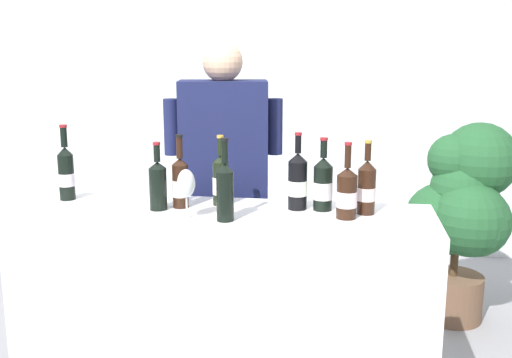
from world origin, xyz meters
TOP-DOWN VIEW (x-y plane):
  - wall_back at (0.00, 2.60)m, footprint 8.00×0.10m
  - counter at (0.00, 0.00)m, footprint 1.81×0.52m
  - wine_bottle_0 at (0.61, 0.06)m, footprint 0.08×0.08m
  - wine_bottle_1 at (-0.20, 0.05)m, footprint 0.07×0.07m
  - wine_bottle_2 at (0.31, 0.10)m, footprint 0.08×0.08m
  - wine_bottle_3 at (0.03, -0.13)m, footprint 0.07×0.07m
  - wine_bottle_4 at (-0.29, 0.00)m, footprint 0.08×0.08m
  - wine_bottle_5 at (0.42, 0.10)m, footprint 0.08×0.08m
  - wine_bottle_6 at (-0.77, 0.11)m, footprint 0.07×0.07m
  - wine_bottle_7 at (-0.04, 0.12)m, footprint 0.07×0.07m
  - wine_bottle_8 at (0.52, -0.02)m, footprint 0.09×0.09m
  - wine_glass at (-0.13, -0.13)m, footprint 0.07×0.07m
  - person_server at (-0.10, 0.51)m, footprint 0.59×0.31m
  - potted_shrub at (1.25, 1.27)m, footprint 0.67×0.63m

SIDE VIEW (x-z plane):
  - counter at x=0.00m, z-range 0.00..1.01m
  - potted_shrub at x=1.25m, z-range 0.11..1.38m
  - person_server at x=-0.10m, z-range -0.02..1.72m
  - wine_bottle_8 at x=0.52m, z-range 0.96..1.28m
  - wine_bottle_7 at x=-0.04m, z-range 0.97..1.29m
  - wine_bottle_1 at x=-0.20m, z-range 0.96..1.29m
  - wine_bottle_4 at x=-0.29m, z-range 0.98..1.28m
  - wine_bottle_5 at x=0.42m, z-range 0.97..1.29m
  - wine_bottle_0 at x=0.61m, z-range 0.97..1.29m
  - wine_bottle_2 at x=0.31m, z-range 0.97..1.31m
  - wine_bottle_6 at x=-0.77m, z-range 0.97..1.32m
  - wine_bottle_3 at x=0.03m, z-range 0.97..1.31m
  - wine_glass at x=-0.13m, z-range 1.05..1.26m
  - wall_back at x=0.00m, z-range 0.00..2.80m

